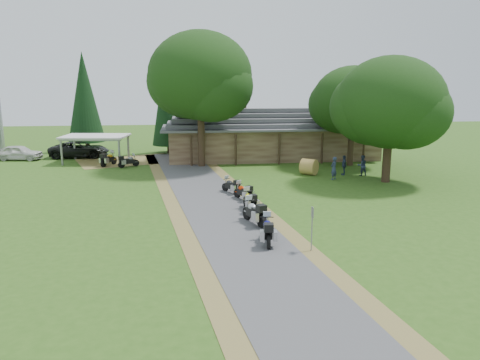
{
  "coord_description": "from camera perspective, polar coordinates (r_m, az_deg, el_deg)",
  "views": [
    {
      "loc": [
        -2.42,
        -22.07,
        7.59
      ],
      "look_at": [
        0.78,
        5.65,
        1.6
      ],
      "focal_mm": 35.0,
      "sensor_mm": 36.0,
      "label": 1
    }
  ],
  "objects": [
    {
      "name": "driveway",
      "position": [
        27.22,
        -2.29,
        -4.09
      ],
      "size": [
        51.95,
        51.95,
        0.0
      ],
      "primitive_type": "plane",
      "rotation": [
        0.0,
        0.0,
        0.14
      ],
      "color": "#3F3F41",
      "rests_on": "ground"
    },
    {
      "name": "car_dark_suv",
      "position": [
        49.26,
        -19.02,
        3.99
      ],
      "size": [
        2.85,
        6.31,
        2.38
      ],
      "primitive_type": "imported",
      "rotation": [
        0.0,
        0.0,
        1.54
      ],
      "color": "black",
      "rests_on": "ground"
    },
    {
      "name": "person_b",
      "position": [
        38.93,
        14.67,
        1.93
      ],
      "size": [
        0.58,
        0.43,
        1.95
      ],
      "primitive_type": "imported",
      "rotation": [
        0.0,
        0.0,
        3.21
      ],
      "color": "#2C3852",
      "rests_on": "ground"
    },
    {
      "name": "motorcycle_row_d",
      "position": [
        30.0,
        0.37,
        -1.36
      ],
      "size": [
        1.31,
        1.81,
        1.2
      ],
      "primitive_type": null,
      "rotation": [
        0.0,
        0.0,
        2.05
      ],
      "color": "#C12A03",
      "rests_on": "ground"
    },
    {
      "name": "sign_post",
      "position": [
        21.32,
        8.76,
        -5.93
      ],
      "size": [
        0.37,
        0.06,
        2.08
      ],
      "primitive_type": null,
      "color": "gray",
      "rests_on": "ground"
    },
    {
      "name": "carport",
      "position": [
        45.91,
        -17.14,
        3.65
      ],
      "size": [
        6.26,
        4.59,
        2.52
      ],
      "primitive_type": null,
      "rotation": [
        0.0,
        0.0,
        -0.13
      ],
      "color": "silver",
      "rests_on": "ground"
    },
    {
      "name": "motorcycle_carport_b",
      "position": [
        42.57,
        -13.43,
        2.33
      ],
      "size": [
        1.78,
        1.41,
        1.19
      ],
      "primitive_type": null,
      "rotation": [
        0.0,
        0.0,
        0.56
      ],
      "color": "slate",
      "rests_on": "ground"
    },
    {
      "name": "ground",
      "position": [
        23.46,
        -0.31,
        -6.76
      ],
      "size": [
        120.0,
        120.0,
        0.0
      ],
      "primitive_type": "plane",
      "color": "#2E5417",
      "rests_on": "ground"
    },
    {
      "name": "person_c",
      "position": [
        38.88,
        12.57,
        1.98
      ],
      "size": [
        0.51,
        0.62,
        1.88
      ],
      "primitive_type": "imported",
      "rotation": [
        0.0,
        0.0,
        4.45
      ],
      "color": "#2C3852",
      "rests_on": "ground"
    },
    {
      "name": "person_a",
      "position": [
        36.84,
        11.37,
        1.64
      ],
      "size": [
        0.73,
        0.71,
        2.09
      ],
      "primitive_type": "imported",
      "rotation": [
        0.0,
        0.0,
        3.83
      ],
      "color": "#2C3852",
      "rests_on": "ground"
    },
    {
      "name": "cedar_near",
      "position": [
        49.61,
        -8.83,
        9.63
      ],
      "size": [
        3.4,
        3.4,
        11.12
      ],
      "primitive_type": "cone",
      "color": "black",
      "rests_on": "ground"
    },
    {
      "name": "motorcycle_row_b",
      "position": [
        25.06,
        1.7,
        -3.81
      ],
      "size": [
        1.35,
        2.2,
        1.43
      ],
      "primitive_type": null,
      "rotation": [
        0.0,
        0.0,
        1.91
      ],
      "color": "#A2A4AA",
      "rests_on": "ground"
    },
    {
      "name": "oak_lodge_right",
      "position": [
        42.97,
        13.53,
        7.91
      ],
      "size": [
        7.16,
        7.16,
        9.37
      ],
      "primitive_type": null,
      "color": "black",
      "rests_on": "ground"
    },
    {
      "name": "cedar_far",
      "position": [
        53.3,
        -18.4,
        9.02
      ],
      "size": [
        3.89,
        3.89,
        10.55
      ],
      "primitive_type": "cone",
      "color": "black",
      "rests_on": "ground"
    },
    {
      "name": "oak_lodge_left",
      "position": [
        41.4,
        -4.84,
        10.45
      ],
      "size": [
        9.0,
        9.0,
        12.84
      ],
      "primitive_type": null,
      "color": "black",
      "rests_on": "ground"
    },
    {
      "name": "lodge",
      "position": [
        47.11,
        3.76,
        5.83
      ],
      "size": [
        21.4,
        9.4,
        4.9
      ],
      "primitive_type": null,
      "color": "brown",
      "rests_on": "ground"
    },
    {
      "name": "motorcycle_row_c",
      "position": [
        27.57,
        1.14,
        -2.45
      ],
      "size": [
        0.92,
        2.0,
        1.32
      ],
      "primitive_type": null,
      "rotation": [
        0.0,
        0.0,
        1.73
      ],
      "color": "yellow",
      "rests_on": "ground"
    },
    {
      "name": "motorcycle_row_a",
      "position": [
        22.2,
        3.39,
        -6.02
      ],
      "size": [
        0.87,
        2.07,
        1.37
      ],
      "primitive_type": null,
      "rotation": [
        0.0,
        0.0,
        1.46
      ],
      "color": "navy",
      "rests_on": "ground"
    },
    {
      "name": "hay_bale",
      "position": [
        38.52,
        8.41,
        1.6
      ],
      "size": [
        1.74,
        1.75,
        1.29
      ],
      "primitive_type": "cylinder",
      "rotation": [
        1.57,
        0.0,
        0.87
      ],
      "color": "#AA843E",
      "rests_on": "ground"
    },
    {
      "name": "motorcycle_row_e",
      "position": [
        31.85,
        -1.12,
        -0.61
      ],
      "size": [
        1.35,
        1.71,
        1.14
      ],
      "primitive_type": null,
      "rotation": [
        0.0,
        0.0,
        2.13
      ],
      "color": "black",
      "rests_on": "ground"
    },
    {
      "name": "motorcycle_carport_a",
      "position": [
        43.66,
        -15.72,
        2.55
      ],
      "size": [
        1.48,
        2.05,
        1.35
      ],
      "primitive_type": null,
      "rotation": [
        0.0,
        0.0,
        1.09
      ],
      "color": "#EDA718",
      "rests_on": "ground"
    },
    {
      "name": "oak_driveway",
      "position": [
        36.57,
        17.77,
        7.2
      ],
      "size": [
        8.0,
        8.0,
        9.64
      ],
      "primitive_type": null,
      "color": "black",
      "rests_on": "ground"
    },
    {
      "name": "car_white_sedan",
      "position": [
        49.89,
        -25.35,
        3.26
      ],
      "size": [
        3.05,
        5.74,
        1.83
      ],
      "primitive_type": "imported",
      "rotation": [
        0.0,
        0.0,
        1.43
      ],
      "color": "silver",
      "rests_on": "ground"
    }
  ]
}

